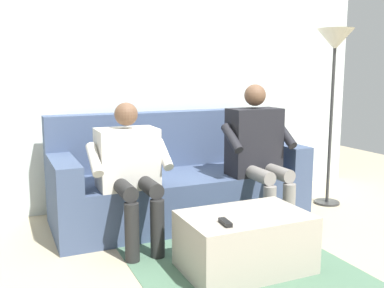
% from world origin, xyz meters
% --- Properties ---
extents(ground_plane, '(8.00, 8.00, 0.00)m').
position_xyz_m(ground_plane, '(0.00, 0.60, 0.00)').
color(ground_plane, tan).
extents(back_wall, '(4.60, 0.06, 2.74)m').
position_xyz_m(back_wall, '(0.00, -0.71, 1.37)').
color(back_wall, silver).
rests_on(back_wall, ground).
extents(couch, '(2.15, 0.84, 0.91)m').
position_xyz_m(couch, '(0.00, -0.14, 0.31)').
color(couch, '#3D4C6B').
rests_on(couch, ground).
extents(coffee_table, '(0.80, 0.53, 0.37)m').
position_xyz_m(coffee_table, '(0.00, 1.00, 0.19)').
color(coffee_table, '#A89E8E').
rests_on(coffee_table, ground).
extents(person_left_seated, '(0.59, 0.56, 1.17)m').
position_xyz_m(person_left_seated, '(-0.54, 0.27, 0.65)').
color(person_left_seated, black).
rests_on(person_left_seated, ground).
extents(person_right_seated, '(0.59, 0.60, 1.05)m').
position_xyz_m(person_right_seated, '(0.54, 0.25, 0.59)').
color(person_right_seated, beige).
rests_on(person_right_seated, ground).
extents(remote_black, '(0.05, 0.13, 0.03)m').
position_xyz_m(remote_black, '(0.21, 1.12, 0.39)').
color(remote_black, black).
rests_on(remote_black, coffee_table).
extents(floor_rug, '(1.36, 1.51, 0.01)m').
position_xyz_m(floor_rug, '(0.00, 0.88, 0.00)').
color(floor_rug, '#4C7056').
rests_on(floor_rug, ground).
extents(floor_lamp, '(0.33, 0.33, 1.66)m').
position_xyz_m(floor_lamp, '(-1.47, 0.08, 1.44)').
color(floor_lamp, '#2D2D2D').
rests_on(floor_lamp, ground).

